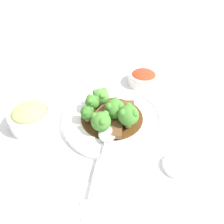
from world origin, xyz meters
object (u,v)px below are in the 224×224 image
(beef_strip_3, at_px, (114,129))
(broccoli_floret_4, at_px, (101,96))
(broccoli_floret_5, at_px, (115,109))
(broccoli_floret_1, at_px, (101,121))
(beef_strip_0, at_px, (128,110))
(beef_strip_1, at_px, (112,106))
(broccoli_floret_3, at_px, (87,113))
(sauce_dish, at_px, (177,165))
(broccoli_floret_0, at_px, (92,102))
(beef_strip_2, at_px, (100,114))
(side_bowl_kimchi, at_px, (143,78))
(broccoli_floret_2, at_px, (128,115))
(side_bowl_appetizer, at_px, (31,116))
(main_plate, at_px, (112,118))
(serving_spoon, at_px, (107,137))

(beef_strip_3, bearing_deg, broccoli_floret_4, 103.40)
(broccoli_floret_5, bearing_deg, broccoli_floret_1, -133.18)
(beef_strip_0, bearing_deg, beef_strip_1, 151.65)
(broccoli_floret_3, height_order, broccoli_floret_5, broccoli_floret_5)
(broccoli_floret_1, bearing_deg, sauce_dish, -36.20)
(broccoli_floret_0, bearing_deg, broccoli_floret_3, -109.22)
(beef_strip_2, relative_size, broccoli_floret_0, 1.39)
(beef_strip_0, relative_size, broccoli_floret_1, 1.37)
(beef_strip_0, xyz_separation_m, side_bowl_kimchi, (0.08, 0.16, -0.00))
(beef_strip_2, distance_m, broccoli_floret_5, 0.05)
(broccoli_floret_1, height_order, side_bowl_kimchi, broccoli_floret_1)
(broccoli_floret_2, relative_size, side_bowl_kimchi, 0.63)
(beef_strip_0, height_order, broccoli_floret_5, broccoli_floret_5)
(beef_strip_2, distance_m, side_bowl_appetizer, 0.18)
(broccoli_floret_1, height_order, sauce_dish, broccoli_floret_1)
(beef_strip_3, height_order, broccoli_floret_2, broccoli_floret_2)
(main_plate, height_order, beef_strip_2, beef_strip_2)
(broccoli_floret_1, distance_m, sauce_dish, 0.21)
(broccoli_floret_5, bearing_deg, broccoli_floret_3, -178.05)
(beef_strip_2, bearing_deg, broccoli_floret_1, -90.06)
(broccoli_floret_2, xyz_separation_m, serving_spoon, (-0.06, -0.04, -0.03))
(side_bowl_kimchi, bearing_deg, beef_strip_2, -133.15)
(broccoli_floret_2, relative_size, serving_spoon, 0.32)
(beef_strip_2, xyz_separation_m, broccoli_floret_5, (0.04, -0.01, 0.02))
(beef_strip_2, relative_size, beef_strip_3, 0.96)
(broccoli_floret_0, distance_m, sauce_dish, 0.27)
(broccoli_floret_3, relative_size, side_bowl_kimchi, 0.44)
(beef_strip_0, height_order, broccoli_floret_4, broccoli_floret_4)
(broccoli_floret_2, xyz_separation_m, broccoli_floret_3, (-0.10, 0.03, -0.01))
(beef_strip_2, distance_m, sauce_dish, 0.24)
(broccoli_floret_3, relative_size, sauce_dish, 0.67)
(beef_strip_0, relative_size, side_bowl_kimchi, 0.75)
(serving_spoon, distance_m, sauce_dish, 0.18)
(main_plate, bearing_deg, broccoli_floret_4, 116.42)
(beef_strip_0, distance_m, broccoli_floret_4, 0.09)
(beef_strip_0, height_order, beef_strip_3, same)
(broccoli_floret_3, bearing_deg, serving_spoon, -58.49)
(main_plate, distance_m, broccoli_floret_1, 0.07)
(beef_strip_2, relative_size, side_bowl_kimchi, 0.64)
(broccoli_floret_2, relative_size, sauce_dish, 0.96)
(serving_spoon, bearing_deg, main_plate, 74.17)
(broccoli_floret_5, bearing_deg, serving_spoon, -111.92)
(broccoli_floret_1, bearing_deg, side_bowl_appetizer, 162.07)
(serving_spoon, distance_m, side_bowl_kimchi, 0.29)
(beef_strip_0, xyz_separation_m, sauce_dish, (0.08, -0.18, -0.02))
(broccoli_floret_3, distance_m, broccoli_floret_5, 0.07)
(broccoli_floret_0, bearing_deg, main_plate, -35.02)
(beef_strip_2, height_order, beef_strip_3, beef_strip_2)
(broccoli_floret_2, distance_m, sauce_dish, 0.16)
(beef_strip_3, height_order, sauce_dish, beef_strip_3)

